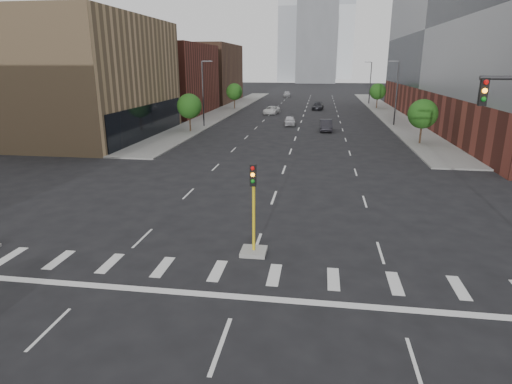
% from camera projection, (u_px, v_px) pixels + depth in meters
% --- Properties ---
extents(sidewalk_left_far, '(5.00, 92.00, 0.15)m').
position_uv_depth(sidewalk_left_far, '(229.00, 109.00, 84.04)').
color(sidewalk_left_far, gray).
rests_on(sidewalk_left_far, ground).
extents(sidewalk_right_far, '(5.00, 92.00, 0.15)m').
position_uv_depth(sidewalk_right_far, '(386.00, 112.00, 79.82)').
color(sidewalk_right_far, gray).
rests_on(sidewalk_right_far, ground).
extents(building_left_mid, '(20.00, 24.00, 14.00)m').
position_uv_depth(building_left_mid, '(68.00, 78.00, 51.60)').
color(building_left_mid, tan).
rests_on(building_left_mid, ground).
extents(building_left_far_a, '(20.00, 22.00, 12.00)m').
position_uv_depth(building_left_far_a, '(150.00, 79.00, 76.51)').
color(building_left_far_a, brown).
rests_on(building_left_far_a, ground).
extents(building_left_far_b, '(20.00, 24.00, 13.00)m').
position_uv_depth(building_left_far_b, '(192.00, 73.00, 101.00)').
color(building_left_far_b, brown).
rests_on(building_left_far_b, ground).
extents(building_right_main, '(24.00, 70.00, 22.00)m').
position_uv_depth(building_right_main, '(510.00, 47.00, 61.38)').
color(building_right_main, brown).
rests_on(building_right_main, ground).
extents(tower_left, '(22.00, 22.00, 70.00)m').
position_uv_depth(tower_left, '(302.00, 8.00, 211.28)').
color(tower_left, '#B2B7BC').
rests_on(tower_left, ground).
extents(tower_right, '(20.00, 20.00, 80.00)m').
position_uv_depth(tower_right, '(337.00, 7.00, 245.19)').
color(tower_right, '#B2B7BC').
rests_on(tower_right, ground).
extents(tower_mid, '(18.00, 18.00, 44.00)m').
position_uv_depth(tower_mid, '(317.00, 33.00, 194.96)').
color(tower_mid, slate).
rests_on(tower_mid, ground).
extents(median_traffic_signal, '(1.20, 1.20, 4.40)m').
position_uv_depth(median_traffic_signal, '(254.00, 235.00, 20.08)').
color(median_traffic_signal, '#999993').
rests_on(median_traffic_signal, ground).
extents(streetlight_right_a, '(1.60, 0.22, 9.07)m').
position_uv_depth(streetlight_right_a, '(396.00, 91.00, 60.63)').
color(streetlight_right_a, '#2D2D30').
rests_on(streetlight_right_a, ground).
extents(streetlight_right_b, '(1.60, 0.22, 9.07)m').
position_uv_depth(streetlight_right_b, '(370.00, 81.00, 93.78)').
color(streetlight_right_b, '#2D2D30').
rests_on(streetlight_right_b, ground).
extents(streetlight_left, '(1.60, 0.22, 9.07)m').
position_uv_depth(streetlight_left, '(203.00, 91.00, 59.66)').
color(streetlight_left, '#2D2D30').
rests_on(streetlight_left, ground).
extents(tree_left_near, '(3.20, 3.20, 4.85)m').
position_uv_depth(tree_left_near, '(189.00, 106.00, 55.48)').
color(tree_left_near, '#382619').
rests_on(tree_left_near, ground).
extents(tree_left_far, '(3.20, 3.20, 4.85)m').
position_uv_depth(tree_left_far, '(234.00, 92.00, 83.89)').
color(tree_left_far, '#382619').
rests_on(tree_left_far, ground).
extents(tree_right_near, '(3.20, 3.20, 4.85)m').
position_uv_depth(tree_right_near, '(423.00, 114.00, 46.80)').
color(tree_right_near, '#382619').
rests_on(tree_right_near, ground).
extents(tree_right_far, '(3.20, 3.20, 4.85)m').
position_uv_depth(tree_right_far, '(378.00, 91.00, 84.69)').
color(tree_right_far, '#382619').
rests_on(tree_right_far, ground).
extents(car_near_left, '(1.96, 4.17, 1.38)m').
position_uv_depth(car_near_left, '(290.00, 121.00, 62.46)').
color(car_near_left, '#BDBCC1').
rests_on(car_near_left, ground).
extents(car_mid_right, '(1.71, 4.60, 1.50)m').
position_uv_depth(car_mid_right, '(326.00, 125.00, 57.23)').
color(car_mid_right, black).
rests_on(car_mid_right, ground).
extents(car_far_left, '(2.85, 5.17, 1.37)m').
position_uv_depth(car_far_left, '(272.00, 110.00, 76.60)').
color(car_far_left, silver).
rests_on(car_far_left, ground).
extents(car_deep_right, '(2.44, 4.97, 1.39)m').
position_uv_depth(car_deep_right, '(318.00, 106.00, 83.32)').
color(car_deep_right, black).
rests_on(car_deep_right, ground).
extents(car_distant, '(2.04, 4.66, 1.56)m').
position_uv_depth(car_distant, '(287.00, 94.00, 116.24)').
color(car_distant, '#B1B1B6').
rests_on(car_distant, ground).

